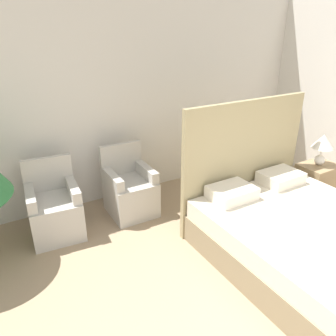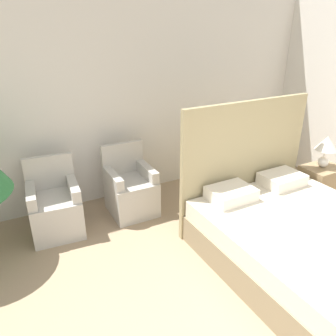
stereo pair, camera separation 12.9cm
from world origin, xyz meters
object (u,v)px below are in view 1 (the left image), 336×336
Objects in this scene: nightstand at (316,184)px; table_lamp at (323,144)px; armchair_near_window_left at (55,212)px; armchair_near_window_right at (130,192)px; bed at (305,236)px.

nightstand is 1.34× the size of table_lamp.
table_lamp is (3.28, -1.05, 0.57)m from armchair_near_window_left.
table_lamp is (2.32, -1.05, 0.57)m from armchair_near_window_right.
bed is 1.52m from table_lamp.
nightstand is at bearing 32.64° from bed.
nightstand is 0.58m from table_lamp.
armchair_near_window_left is at bearing 139.08° from bed.
bed is 5.14× the size of table_lamp.
table_lamp reaches higher than nightstand.
armchair_near_window_right is at bearing 122.08° from bed.
table_lamp is at bearing 112.48° from nightstand.
armchair_near_window_left is 2.10× the size of table_lamp.
armchair_near_window_left is at bearing 162.23° from table_lamp.
table_lamp is at bearing 33.25° from bed.
bed is at bearing -35.30° from armchair_near_window_left.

